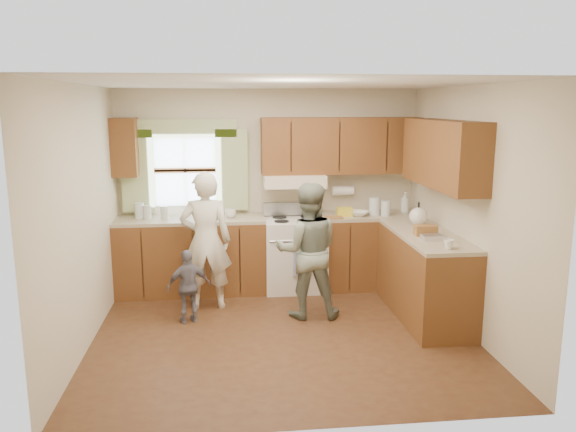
{
  "coord_description": "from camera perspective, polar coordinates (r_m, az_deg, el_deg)",
  "views": [
    {
      "loc": [
        -0.54,
        -5.38,
        2.31
      ],
      "look_at": [
        0.1,
        0.4,
        1.15
      ],
      "focal_mm": 35.0,
      "sensor_mm": 36.0,
      "label": 1
    }
  ],
  "objects": [
    {
      "name": "woman_right",
      "position": [
        6.12,
        2.0,
        -3.54
      ],
      "size": [
        0.77,
        0.62,
        1.49
      ],
      "primitive_type": "imported",
      "rotation": [
        0.0,
        0.0,
        3.06
      ],
      "color": "#273C31",
      "rests_on": "ground"
    },
    {
      "name": "kitchen_fixtures",
      "position": [
        6.72,
        3.72,
        -1.39
      ],
      "size": [
        3.8,
        2.25,
        2.15
      ],
      "color": "#49240F",
      "rests_on": "ground"
    },
    {
      "name": "room",
      "position": [
        5.51,
        -0.58,
        0.19
      ],
      "size": [
        3.8,
        3.8,
        3.8
      ],
      "color": "#422314",
      "rests_on": "ground"
    },
    {
      "name": "stove",
      "position": [
        7.11,
        0.69,
        -3.75
      ],
      "size": [
        0.76,
        0.67,
        1.07
      ],
      "color": "silver",
      "rests_on": "ground"
    },
    {
      "name": "woman_left",
      "position": [
        6.42,
        -8.35,
        -2.53
      ],
      "size": [
        0.58,
        0.38,
        1.58
      ],
      "primitive_type": "imported",
      "rotation": [
        0.0,
        0.0,
        3.15
      ],
      "color": "silver",
      "rests_on": "ground"
    },
    {
      "name": "child",
      "position": [
        6.13,
        -10.06,
        -7.05
      ],
      "size": [
        0.5,
        0.31,
        0.8
      ],
      "primitive_type": "imported",
      "rotation": [
        0.0,
        0.0,
        3.42
      ],
      "color": "slate",
      "rests_on": "ground"
    }
  ]
}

